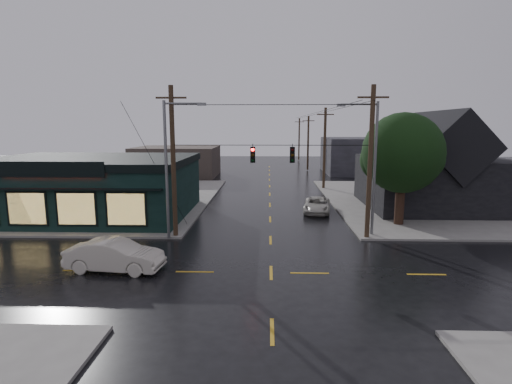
{
  "coord_description": "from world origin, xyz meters",
  "views": [
    {
      "loc": [
        -0.17,
        -19.8,
        7.57
      ],
      "look_at": [
        -0.95,
        5.37,
        3.37
      ],
      "focal_mm": 28.0,
      "sensor_mm": 36.0,
      "label": 1
    }
  ],
  "objects_px": {
    "utility_pole_ne": "(367,239)",
    "suv_silver": "(317,205)",
    "corner_tree": "(403,153)",
    "utility_pole_nw": "(176,237)",
    "sedan_cream": "(115,255)"
  },
  "relations": [
    {
      "from": "utility_pole_nw",
      "to": "sedan_cream",
      "type": "height_order",
      "value": "utility_pole_nw"
    },
    {
      "from": "utility_pole_ne",
      "to": "utility_pole_nw",
      "type": "bearing_deg",
      "value": 180.0
    },
    {
      "from": "sedan_cream",
      "to": "suv_silver",
      "type": "xyz_separation_m",
      "value": [
        12.35,
        14.68,
        -0.17
      ]
    },
    {
      "from": "utility_pole_nw",
      "to": "sedan_cream",
      "type": "relative_size",
      "value": 2.01
    },
    {
      "from": "utility_pole_ne",
      "to": "sedan_cream",
      "type": "height_order",
      "value": "utility_pole_ne"
    },
    {
      "from": "corner_tree",
      "to": "sedan_cream",
      "type": "bearing_deg",
      "value": -150.6
    },
    {
      "from": "utility_pole_ne",
      "to": "suv_silver",
      "type": "height_order",
      "value": "utility_pole_ne"
    },
    {
      "from": "utility_pole_nw",
      "to": "suv_silver",
      "type": "height_order",
      "value": "utility_pole_nw"
    },
    {
      "from": "corner_tree",
      "to": "utility_pole_nw",
      "type": "relative_size",
      "value": 0.83
    },
    {
      "from": "corner_tree",
      "to": "suv_silver",
      "type": "xyz_separation_m",
      "value": [
        -5.68,
        4.52,
        -4.87
      ]
    },
    {
      "from": "corner_tree",
      "to": "utility_pole_nw",
      "type": "xyz_separation_m",
      "value": [
        -16.31,
        -3.72,
        -5.53
      ]
    },
    {
      "from": "utility_pole_ne",
      "to": "suv_silver",
      "type": "distance_m",
      "value": 8.6
    },
    {
      "from": "sedan_cream",
      "to": "utility_pole_ne",
      "type": "bearing_deg",
      "value": -60.7
    },
    {
      "from": "corner_tree",
      "to": "utility_pole_nw",
      "type": "distance_m",
      "value": 17.62
    },
    {
      "from": "corner_tree",
      "to": "utility_pole_ne",
      "type": "distance_m",
      "value": 7.45
    }
  ]
}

